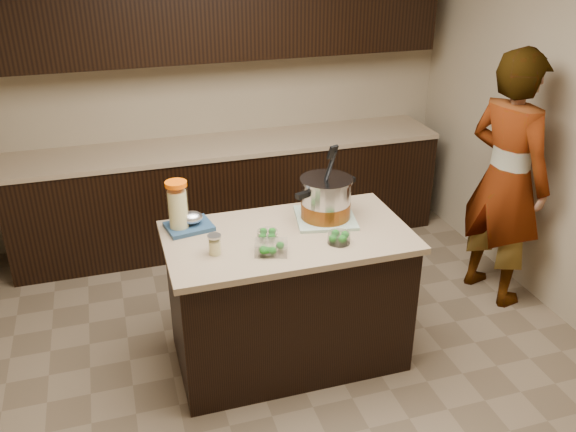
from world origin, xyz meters
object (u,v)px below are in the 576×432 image
Objects in this scene: stock_pot at (326,201)px; person at (506,180)px; island at (288,297)px; lemonade_pitcher at (178,209)px.

person is at bearing -14.06° from stock_pot.
stock_pot reaches higher than island.
person is at bearing 1.19° from lemonade_pitcher.
island is 3.17× the size of stock_pot.
lemonade_pitcher is at bearing 152.14° from stock_pot.
island is 1.79m from person.
person reaches higher than island.
island is 0.79× the size of person.
lemonade_pitcher is (-0.61, 0.24, 0.59)m from island.
lemonade_pitcher reaches higher than island.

